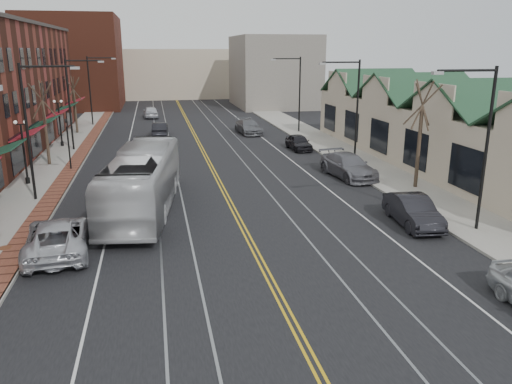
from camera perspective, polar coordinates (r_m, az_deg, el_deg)
name	(u,v)px	position (r m, az deg, el deg)	size (l,w,h in m)	color
ground	(287,313)	(17.96, 3.59, -13.65)	(160.00, 160.00, 0.00)	black
sidewalk_left	(41,184)	(36.97, -23.38, 0.87)	(4.00, 120.00, 0.15)	gray
sidewalk_right	(370,168)	(39.59, 12.93, 2.72)	(4.00, 120.00, 0.15)	gray
building_right	(444,137)	(42.00, 20.64, 5.94)	(8.00, 36.00, 4.60)	beige
backdrop_left	(74,62)	(85.89, -20.04, 13.78)	(14.00, 18.00, 14.00)	#61291B
backdrop_mid	(174,73)	(100.23, -9.39, 13.25)	(22.00, 14.00, 9.00)	beige
backdrop_right	(273,72)	(82.39, 1.99, 13.60)	(12.00, 16.00, 11.00)	slate
streetlight_l_1	(34,118)	(32.03, -24.04, 7.71)	(3.33, 0.25, 8.00)	black
streetlight_l_2	(74,95)	(47.70, -20.11, 10.39)	(3.33, 0.25, 8.00)	black
streetlight_l_3	(93,83)	(63.54, -18.11, 11.72)	(3.33, 0.25, 8.00)	black
streetlight_r_0	(480,133)	(26.27, 24.22, 6.16)	(3.33, 0.25, 8.00)	black
streetlight_r_1	(352,101)	(40.24, 10.94, 10.20)	(3.33, 0.25, 8.00)	black
streetlight_r_2	(296,87)	(55.33, 4.57, 11.92)	(3.33, 0.25, 8.00)	black
lamppost_l_2	(24,154)	(36.70, -24.96, 4.00)	(0.84, 0.28, 4.27)	black
lamppost_l_3	(60,124)	(50.24, -21.48, 7.24)	(0.84, 0.28, 4.27)	black
tree_left_near	(45,122)	(42.22, -23.00, 7.42)	(1.78, 1.37, 6.48)	#382B21
tree_left_far	(75,104)	(57.92, -20.02, 9.47)	(1.66, 1.28, 6.02)	#382B21
tree_right_mid	(420,132)	(33.89, 18.24, 6.48)	(1.90, 1.46, 6.93)	#382B21
manhole_far	(5,248)	(25.62, -26.77, -5.71)	(0.60, 0.60, 0.02)	#592D19
traffic_signal	(68,140)	(40.10, -20.68, 5.58)	(0.18, 0.15, 3.80)	black
transit_bus	(143,181)	(28.75, -12.80, 1.26)	(2.96, 12.67, 3.53)	silver
parked_suv	(57,237)	(24.12, -21.78, -4.79)	(2.62, 5.68, 1.58)	silver
parked_car_b	(413,211)	(27.26, 17.50, -2.07)	(1.64, 4.71, 1.55)	black
parked_car_c	(348,166)	(36.43, 10.51, 2.95)	(2.34, 5.75, 1.67)	slate
parked_car_d	(299,142)	(46.05, 4.90, 5.68)	(1.66, 4.12, 1.40)	black
distant_car_left	(160,129)	(54.35, -10.91, 7.05)	(1.53, 4.40, 1.45)	black
distant_car_right	(248,127)	(54.93, -0.86, 7.48)	(2.16, 5.32, 1.54)	slate
distant_car_far	(151,112)	(69.53, -11.93, 8.94)	(1.87, 4.65, 1.58)	silver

